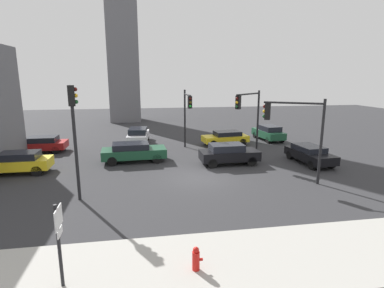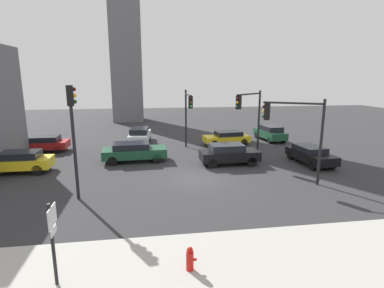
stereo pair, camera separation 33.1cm
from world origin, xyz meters
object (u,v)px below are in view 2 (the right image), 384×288
at_px(direction_sign, 53,235).
at_px(car_6, 43,143).
at_px(traffic_light_0, 73,122).
at_px(car_1, 227,138).
at_px(car_4, 270,133).
at_px(traffic_light_1, 249,110).
at_px(car_7, 140,135).
at_px(car_5, 19,161).
at_px(traffic_light_3, 188,109).
at_px(car_3, 134,151).
at_px(fire_hydrant, 190,259).
at_px(car_0, 310,154).
at_px(car_2, 229,154).
at_px(traffic_light_2, 293,123).

distance_m(direction_sign, car_6, 19.40).
distance_m(traffic_light_0, car_1, 16.21).
bearing_deg(car_4, traffic_light_1, 137.28).
bearing_deg(car_7, car_5, 142.63).
xyz_separation_m(traffic_light_3, car_7, (-4.26, 3.62, -2.78)).
bearing_deg(traffic_light_1, car_6, -55.47).
bearing_deg(car_7, traffic_light_3, -125.25).
bearing_deg(car_4, car_3, 108.46).
height_order(fire_hydrant, car_0, car_0).
distance_m(direction_sign, car_5, 13.66).
height_order(car_0, car_1, car_0).
bearing_deg(traffic_light_3, car_5, -70.48).
height_order(traffic_light_3, car_2, traffic_light_3).
height_order(traffic_light_1, car_0, traffic_light_1).
distance_m(traffic_light_0, car_3, 8.13).
relative_size(traffic_light_0, car_2, 1.37).
relative_size(traffic_light_2, traffic_light_3, 0.98).
bearing_deg(car_0, car_6, -112.79).
xyz_separation_m(car_2, car_5, (-14.30, 0.12, -0.03)).
relative_size(traffic_light_0, traffic_light_2, 1.16).
xyz_separation_m(traffic_light_1, fire_hydrant, (-6.77, -14.36, -3.18)).
bearing_deg(traffic_light_1, fire_hydrant, 22.40).
xyz_separation_m(car_1, car_4, (4.86, 1.45, 0.07)).
bearing_deg(car_1, car_6, -5.31).
relative_size(traffic_light_1, car_4, 1.22).
xyz_separation_m(traffic_light_1, car_6, (-16.85, 3.92, -3.01)).
bearing_deg(car_1, traffic_light_3, 13.38).
xyz_separation_m(traffic_light_1, traffic_light_3, (-4.49, 2.76, -0.16)).
distance_m(traffic_light_0, car_0, 16.36).
relative_size(traffic_light_0, car_1, 1.34).
xyz_separation_m(car_5, car_6, (-0.35, 6.02, -0.06)).
relative_size(direction_sign, traffic_light_0, 0.44).
height_order(direction_sign, traffic_light_2, traffic_light_2).
bearing_deg(car_3, traffic_light_0, -113.75).
bearing_deg(traffic_light_1, car_3, -40.03).
height_order(traffic_light_3, car_4, traffic_light_3).
distance_m(traffic_light_3, car_4, 9.54).
relative_size(fire_hydrant, car_0, 0.19).
bearing_deg(car_3, car_4, 20.59).
distance_m(direction_sign, car_3, 14.24).
distance_m(traffic_light_2, car_1, 10.91).
xyz_separation_m(traffic_light_2, car_5, (-17.01, 4.26, -2.81)).
bearing_deg(traffic_light_2, car_5, 16.00).
xyz_separation_m(traffic_light_0, car_7, (2.90, 13.73, -3.25)).
height_order(car_5, car_7, car_7).
bearing_deg(car_0, fire_hydrant, -47.07).
height_order(car_3, car_7, car_7).
height_order(traffic_light_2, car_1, traffic_light_2).
xyz_separation_m(fire_hydrant, car_1, (6.11, 18.47, 0.18)).
bearing_deg(car_6, car_4, -175.24).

